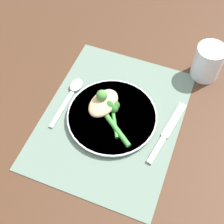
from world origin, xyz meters
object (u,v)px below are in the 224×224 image
Objects in this scene: broccoli_stalk_front at (112,108)px; chicken_fillet at (103,103)px; water_glass at (208,62)px; knife at (167,133)px; plate at (112,116)px; spoon at (73,91)px; broccoli_stalk_right at (109,118)px.

chicken_fillet is at bearing 140.25° from broccoli_stalk_front.
water_glass reaches higher than chicken_fillet.
knife is at bearing -30.27° from broccoli_stalk_front.
plate is 1.17× the size of knife.
plate is 0.04m from chicken_fillet.
plate is 0.02m from broccoli_stalk_front.
broccoli_stalk_front reaches higher than plate.
plate is at bearing -38.74° from water_glass.
spoon is (-0.04, -0.29, 0.00)m from knife.
knife is 0.29m from spoon.
broccoli_stalk_right is 1.14× the size of water_glass.
broccoli_stalk_right is at bearing -7.72° from plate.
spoon is (-0.06, -0.13, -0.02)m from broccoli_stalk_right.
chicken_fillet is at bearing -119.40° from plate.
chicken_fillet is 0.95× the size of broccoli_stalk_right.
broccoli_stalk_right is (0.03, 0.00, -0.00)m from broccoli_stalk_front.
plate is at bearing 60.60° from chicken_fillet.
plate is 0.02m from broccoli_stalk_right.
knife is at bearing 86.71° from chicken_fillet.
chicken_fillet reaches higher than broccoli_stalk_right.
plate is 2.03× the size of broccoli_stalk_right.
water_glass is at bearing 33.22° from spoon.
chicken_fillet is 0.05m from broccoli_stalk_right.
plate is at bearing -94.07° from broccoli_stalk_front.
broccoli_stalk_front is at bearing 78.61° from chicken_fillet.
plate is 2.32× the size of water_glass.
broccoli_stalk_front is 0.31m from water_glass.
spoon reaches higher than knife.
broccoli_stalk_right is 0.58× the size of knife.
chicken_fillet is at bearing -173.23° from knife.
spoon is 1.69× the size of water_glass.
broccoli_stalk_front is 0.49× the size of knife.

